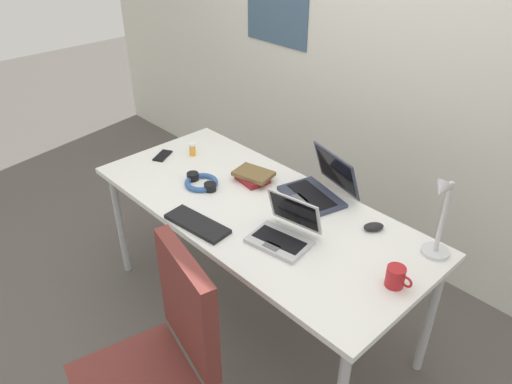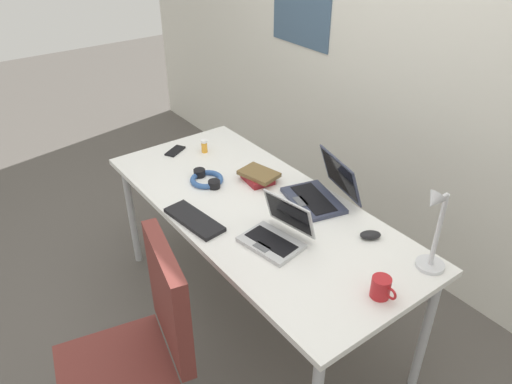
% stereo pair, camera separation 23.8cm
% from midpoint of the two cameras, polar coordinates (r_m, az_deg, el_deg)
% --- Properties ---
extents(ground_plane, '(12.00, 12.00, 0.00)m').
position_cam_midpoint_polar(ground_plane, '(2.90, -2.42, -13.98)').
color(ground_plane, '#56514C').
extents(wall_back, '(6.00, 0.13, 2.60)m').
position_cam_midpoint_polar(wall_back, '(2.95, 13.86, 15.79)').
color(wall_back, silver).
rests_on(wall_back, ground_plane).
extents(desk, '(1.80, 0.80, 0.74)m').
position_cam_midpoint_polar(desk, '(2.45, -2.78, -2.80)').
color(desk, white).
rests_on(desk, ground_plane).
extents(desk_lamp, '(0.12, 0.18, 0.40)m').
position_cam_midpoint_polar(desk_lamp, '(2.08, 17.70, -3.10)').
color(desk_lamp, silver).
rests_on(desk_lamp, desk).
extents(laptop_front_left, '(0.30, 0.28, 0.19)m').
position_cam_midpoint_polar(laptop_front_left, '(2.17, 0.16, -4.81)').
color(laptop_front_left, '#B7BABC').
rests_on(laptop_front_left, desk).
extents(laptop_near_mouse, '(0.38, 0.36, 0.23)m').
position_cam_midpoint_polar(laptop_near_mouse, '(2.47, 4.68, 0.33)').
color(laptop_near_mouse, '#33384C').
rests_on(laptop_near_mouse, desk).
extents(external_keyboard, '(0.34, 0.16, 0.02)m').
position_cam_midpoint_polar(external_keyboard, '(2.31, -9.85, -3.79)').
color(external_keyboard, black).
rests_on(external_keyboard, desk).
extents(computer_mouse, '(0.10, 0.11, 0.03)m').
position_cam_midpoint_polar(computer_mouse, '(2.28, 10.73, -4.11)').
color(computer_mouse, black).
rests_on(computer_mouse, desk).
extents(cell_phone, '(0.12, 0.15, 0.01)m').
position_cam_midpoint_polar(cell_phone, '(2.94, -13.17, 4.10)').
color(cell_phone, black).
rests_on(cell_phone, desk).
extents(headphones, '(0.21, 0.18, 0.04)m').
position_cam_midpoint_polar(headphones, '(2.61, -9.02, 1.05)').
color(headphones, '#335999').
rests_on(headphones, desk).
extents(pill_bottle, '(0.04, 0.04, 0.08)m').
position_cam_midpoint_polar(pill_bottle, '(2.90, -9.80, 4.92)').
color(pill_bottle, gold).
rests_on(pill_bottle, desk).
extents(book_stack, '(0.23, 0.18, 0.05)m').
position_cam_midpoint_polar(book_stack, '(2.61, -2.97, 1.79)').
color(book_stack, maroon).
rests_on(book_stack, desk).
extents(coffee_mug, '(0.11, 0.08, 0.09)m').
position_cam_midpoint_polar(coffee_mug, '(1.98, 12.75, -9.79)').
color(coffee_mug, '#B21E23').
rests_on(coffee_mug, desk).
extents(office_chair, '(0.53, 0.58, 0.97)m').
position_cam_midpoint_polar(office_chair, '(2.16, -15.04, -20.69)').
color(office_chair, black).
rests_on(office_chair, ground_plane).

